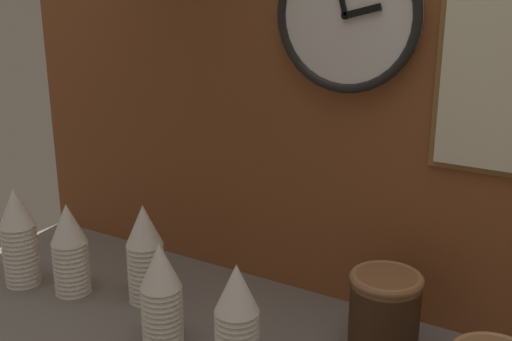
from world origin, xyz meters
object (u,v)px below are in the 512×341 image
object	(u,v)px
cup_stack_left	(70,249)
cup_stack_far_left	(19,236)
cup_stack_center	(161,294)
wall_clock	(347,15)
cup_stack_center_left	(145,253)
cup_stack_center_right	(237,318)
bowl_stack_right	(384,314)

from	to	relation	value
cup_stack_left	cup_stack_far_left	world-z (taller)	cup_stack_far_left
cup_stack_center	wall_clock	bearing A→B (deg)	55.91
cup_stack_far_left	cup_stack_center	bearing A→B (deg)	-3.61
cup_stack_center_left	wall_clock	xyz separation A→B (m)	(0.38, 0.22, 0.53)
cup_stack_center_left	cup_stack_far_left	bearing A→B (deg)	-163.38
cup_stack_far_left	wall_clock	xyz separation A→B (m)	(0.69, 0.31, 0.52)
cup_stack_center_left	wall_clock	size ratio (longest dim) A/B	0.74
cup_stack_far_left	cup_stack_left	bearing A→B (deg)	12.77
cup_stack_center	wall_clock	distance (m)	0.67
wall_clock	cup_stack_center_left	bearing A→B (deg)	-150.21
cup_stack_center	cup_stack_far_left	bearing A→B (deg)	176.39
cup_stack_center_left	cup_stack_left	world-z (taller)	cup_stack_center_left
cup_stack_left	cup_stack_center_right	size ratio (longest dim) A/B	1.00
cup_stack_center_left	bowl_stack_right	world-z (taller)	cup_stack_center_left
cup_stack_center_right	cup_stack_center_left	bearing A→B (deg)	159.54
cup_stack_center_right	cup_stack_far_left	distance (m)	0.64
cup_stack_center	wall_clock	xyz separation A→B (m)	(0.23, 0.34, 0.53)
cup_stack_center	cup_stack_center_right	bearing A→B (deg)	0.08
bowl_stack_right	wall_clock	distance (m)	0.60
cup_stack_left	bowl_stack_right	world-z (taller)	cup_stack_left
cup_stack_center	bowl_stack_right	world-z (taller)	cup_stack_center
cup_stack_left	cup_stack_center	world-z (taller)	same
cup_stack_center_left	cup_stack_center_right	size ratio (longest dim) A/B	1.05
cup_stack_left	cup_stack_far_left	size ratio (longest dim) A/B	0.91
cup_stack_center	cup_stack_left	bearing A→B (deg)	169.44
cup_stack_center_right	wall_clock	world-z (taller)	wall_clock
cup_stack_left	bowl_stack_right	distance (m)	0.73
cup_stack_center_right	cup_stack_far_left	bearing A→B (deg)	177.42
cup_stack_center_right	cup_stack_far_left	world-z (taller)	cup_stack_far_left
cup_stack_center_left	cup_stack_far_left	xyz separation A→B (m)	(-0.31, -0.09, 0.01)
bowl_stack_right	cup_stack_center_right	bearing A→B (deg)	-138.52
cup_stack_left	cup_stack_far_left	bearing A→B (deg)	-167.23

